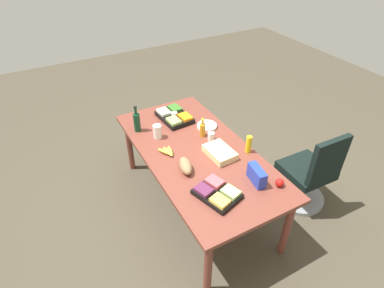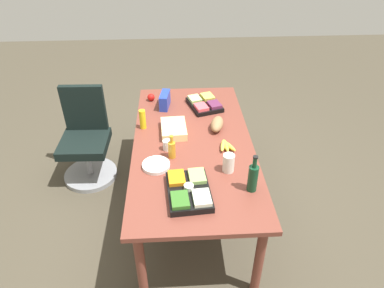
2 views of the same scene
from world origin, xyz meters
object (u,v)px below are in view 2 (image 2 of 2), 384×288
object	(u,v)px
wine_bottle	(253,177)
paper_plate_stack	(156,165)
paper_cup	(167,145)
veggie_tray	(189,190)
bread_loaf	(217,124)
conference_table	(193,149)
mayo_jar	(229,163)
sheet_cake	(174,129)
office_chair	(87,145)
banana_bunch	(226,146)
chip_bag_blue	(165,100)
apple_red	(151,97)
mustard_bottle	(143,119)
fruit_platter	(204,104)
dressing_bottle	(172,149)

from	to	relation	value
wine_bottle	paper_plate_stack	xyz separation A→B (m)	(-0.30, -0.70, -0.10)
paper_cup	veggie_tray	world-z (taller)	paper_cup
veggie_tray	bread_loaf	world-z (taller)	bread_loaf
conference_table	veggie_tray	xyz separation A→B (m)	(0.66, -0.07, 0.11)
conference_table	mayo_jar	world-z (taller)	mayo_jar
paper_cup	wine_bottle	xyz separation A→B (m)	(0.53, 0.61, 0.07)
paper_cup	bread_loaf	xyz separation A→B (m)	(-0.30, 0.46, 0.01)
sheet_cake	wine_bottle	world-z (taller)	wine_bottle
paper_cup	bread_loaf	world-z (taller)	bread_loaf
conference_table	office_chair	xyz separation A→B (m)	(-0.55, -1.08, -0.31)
banana_bunch	paper_cup	bearing A→B (deg)	-91.12
wine_bottle	banana_bunch	distance (m)	0.54
office_chair	chip_bag_blue	xyz separation A→B (m)	(-0.08, 0.84, 0.46)
mayo_jar	apple_red	xyz separation A→B (m)	(-1.19, -0.64, -0.04)
sheet_cake	mustard_bottle	xyz separation A→B (m)	(-0.09, -0.28, 0.06)
chip_bag_blue	apple_red	size ratio (longest dim) A/B	2.89
mayo_jar	mustard_bottle	distance (m)	0.96
fruit_platter	mayo_jar	distance (m)	1.03
conference_table	office_chair	bearing A→B (deg)	-117.04
sheet_cake	mayo_jar	xyz separation A→B (m)	(0.57, 0.41, 0.04)
mayo_jar	bread_loaf	xyz separation A→B (m)	(-0.61, -0.02, -0.03)
mayo_jar	apple_red	world-z (taller)	mayo_jar
veggie_tray	wine_bottle	bearing A→B (deg)	92.95
office_chair	mayo_jar	size ratio (longest dim) A/B	6.52
veggie_tray	apple_red	bearing A→B (deg)	-167.32
wine_bottle	veggie_tray	bearing A→B (deg)	-87.05
banana_bunch	bread_loaf	xyz separation A→B (m)	(-0.31, -0.04, 0.03)
veggie_tray	banana_bunch	world-z (taller)	veggie_tray
fruit_platter	sheet_cake	distance (m)	0.55
sheet_cake	apple_red	size ratio (longest dim) A/B	4.21
banana_bunch	veggie_tray	bearing A→B (deg)	-32.11
fruit_platter	dressing_bottle	world-z (taller)	dressing_bottle
mustard_bottle	wine_bottle	xyz separation A→B (m)	(0.88, 0.83, 0.02)
apple_red	veggie_tray	bearing A→B (deg)	12.68
sheet_cake	wine_bottle	bearing A→B (deg)	34.87
office_chair	fruit_platter	size ratio (longest dim) A/B	2.30
paper_plate_stack	paper_cup	bearing A→B (deg)	159.18
conference_table	mayo_jar	xyz separation A→B (m)	(0.41, 0.25, 0.15)
dressing_bottle	chip_bag_blue	bearing A→B (deg)	-175.80
wine_bottle	apple_red	xyz separation A→B (m)	(-1.41, -0.78, -0.08)
apple_red	paper_plate_stack	xyz separation A→B (m)	(1.11, 0.08, -0.02)
mustard_bottle	paper_cup	bearing A→B (deg)	32.13
office_chair	apple_red	size ratio (longest dim) A/B	12.93
veggie_tray	sheet_cake	bearing A→B (deg)	-173.33
conference_table	veggie_tray	bearing A→B (deg)	-5.83
fruit_platter	paper_plate_stack	bearing A→B (deg)	-26.13
dressing_bottle	paper_plate_stack	size ratio (longest dim) A/B	0.96
conference_table	wine_bottle	size ratio (longest dim) A/B	6.84
fruit_platter	bread_loaf	bearing A→B (deg)	10.65
mayo_jar	conference_table	bearing A→B (deg)	-148.29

